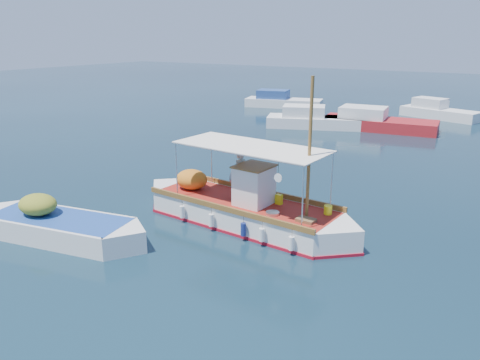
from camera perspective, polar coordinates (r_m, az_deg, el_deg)
The scene contains 7 objects.
ground at distance 16.85m, azimuth 2.18°, elevation -5.99°, with size 160.00×160.00×0.00m, color black.
fishing_caique at distance 17.24m, azimuth 0.29°, elevation -3.63°, with size 9.24×3.08×5.65m.
dinghy at distance 17.20m, azimuth -21.24°, elevation -5.47°, with size 6.73×2.80×1.67m.
bg_boat_nw at distance 35.69m, azimuth 9.22°, elevation 7.14°, with size 8.00×5.00×1.80m.
bg_boat_n at distance 35.81m, azimuth 16.22°, elevation 6.71°, with size 8.26×3.62×1.80m.
bg_boat_far_w at distance 45.57m, azimuth 5.08°, elevation 9.47°, with size 7.52×3.95×1.80m.
bg_boat_far_n at distance 42.49m, azimuth 22.94°, elevation 7.62°, with size 6.52×3.73×1.80m.
Camera 1 is at (7.58, -13.49, 6.67)m, focal length 35.00 mm.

